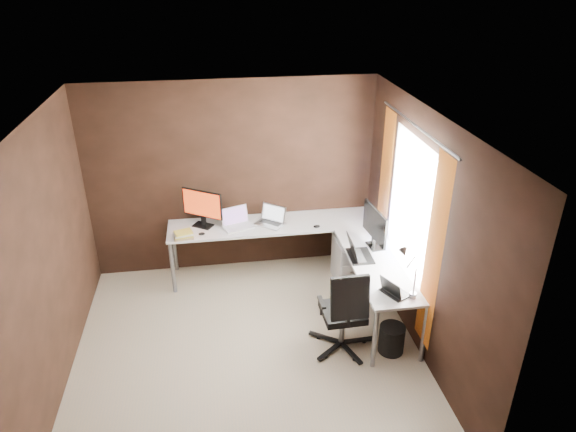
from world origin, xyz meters
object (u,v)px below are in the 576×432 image
object	(u,v)px
laptop_silver	(271,220)
office_chair	(343,326)
monitor_right	(375,226)
monitor_left	(202,206)
laptop_black_small	(393,291)
wastebasket	(392,339)
desk_lamp	(408,266)
drawer_pedestal	(352,260)
laptop_white	(237,222)
laptop_black_big	(357,253)
book_stack	(184,235)

from	to	relation	value
laptop_silver	office_chair	distance (m)	1.76
monitor_right	office_chair	xyz separation A→B (m)	(-0.55, -0.82, -0.72)
monitor_left	laptop_silver	distance (m)	0.88
laptop_black_small	wastebasket	distance (m)	0.62
desk_lamp	drawer_pedestal	bearing A→B (deg)	71.00
laptop_black_small	desk_lamp	world-z (taller)	desk_lamp
desk_lamp	wastebasket	xyz separation A→B (m)	(-0.07, 0.02, -0.90)
laptop_black_small	wastebasket	size ratio (longest dim) A/B	1.06
monitor_left	office_chair	xyz separation A→B (m)	(1.40, -1.67, -0.71)
laptop_white	laptop_black_big	world-z (taller)	laptop_black_big
monitor_right	book_stack	bearing A→B (deg)	69.05
monitor_right	laptop_white	size ratio (longest dim) A/B	1.45
monitor_left	wastebasket	distance (m)	2.74
monitor_right	monitor_left	bearing A→B (deg)	60.21
monitor_left	laptop_silver	size ratio (longest dim) A/B	1.15
monitor_right	desk_lamp	world-z (taller)	desk_lamp
monitor_right	laptop_white	distance (m)	1.74
monitor_left	book_stack	distance (m)	0.43
laptop_black_big	wastebasket	xyz separation A→B (m)	(0.20, -0.75, -0.63)
drawer_pedestal	monitor_right	size ratio (longest dim) A/B	1.01
laptop_white	laptop_black_small	size ratio (longest dim) A/B	1.25
monitor_left	laptop_white	bearing A→B (deg)	22.10
wastebasket	laptop_black_big	bearing A→B (deg)	104.68
drawer_pedestal	monitor_left	distance (m)	2.00
monitor_right	book_stack	size ratio (longest dim) A/B	2.32
drawer_pedestal	office_chair	distance (m)	1.31
laptop_black_small	drawer_pedestal	bearing A→B (deg)	-25.13
laptop_silver	laptop_black_big	xyz separation A→B (m)	(0.85, -0.97, 0.00)
book_stack	desk_lamp	bearing A→B (deg)	-34.83
laptop_black_big	wastebasket	size ratio (longest dim) A/B	1.18
drawer_pedestal	laptop_white	size ratio (longest dim) A/B	1.45
laptop_black_small	desk_lamp	distance (m)	0.31
laptop_white	desk_lamp	world-z (taller)	desk_lamp
laptop_black_big	drawer_pedestal	bearing A→B (deg)	-10.34
drawer_pedestal	book_stack	bearing A→B (deg)	175.86
laptop_silver	monitor_right	bearing A→B (deg)	3.31
laptop_silver	wastebasket	xyz separation A→B (m)	(1.05, -1.72, -0.62)
desk_lamp	wastebasket	size ratio (longest dim) A/B	1.69
monitor_left	laptop_black_small	size ratio (longest dim) A/B	1.44
monitor_left	laptop_black_big	xyz separation A→B (m)	(1.70, -1.04, -0.22)
drawer_pedestal	wastebasket	distance (m)	1.38
monitor_left	drawer_pedestal	bearing A→B (deg)	19.86
laptop_silver	drawer_pedestal	bearing A→B (deg)	18.70
drawer_pedestal	office_chair	bearing A→B (deg)	-109.06
drawer_pedestal	laptop_black_small	world-z (taller)	laptop_black_small
monitor_left	book_stack	world-z (taller)	monitor_left
book_stack	monitor_left	bearing A→B (deg)	48.62
wastebasket	monitor_left	bearing A→B (deg)	136.66
laptop_silver	office_chair	world-z (taller)	office_chair
laptop_black_small	book_stack	size ratio (longest dim) A/B	1.29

